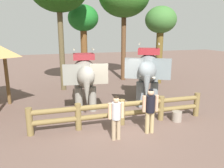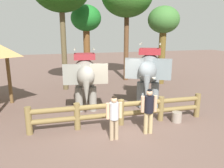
# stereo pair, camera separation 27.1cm
# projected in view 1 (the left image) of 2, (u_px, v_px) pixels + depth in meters

# --- Properties ---
(ground_plane) EXTENTS (60.00, 60.00, 0.00)m
(ground_plane) POSITION_uv_depth(u_px,v_px,m) (121.00, 124.00, 9.01)
(ground_plane) COLOR brown
(log_fence) EXTENTS (7.24, 0.49, 1.05)m
(log_fence) POSITION_uv_depth(u_px,v_px,m) (122.00, 110.00, 8.79)
(log_fence) COLOR brown
(log_fence) RESTS_ON ground
(elephant_near_left) EXTENTS (1.93, 3.43, 2.90)m
(elephant_near_left) POSITION_uv_depth(u_px,v_px,m) (84.00, 75.00, 10.58)
(elephant_near_left) COLOR gray
(elephant_near_left) RESTS_ON ground
(elephant_center) EXTENTS (2.93, 3.63, 3.12)m
(elephant_center) POSITION_uv_depth(u_px,v_px,m) (148.00, 70.00, 11.22)
(elephant_center) COLOR slate
(elephant_center) RESTS_ON ground
(tourist_woman_in_black) EXTENTS (0.60, 0.37, 1.71)m
(tourist_woman_in_black) POSITION_uv_depth(u_px,v_px,m) (150.00, 108.00, 7.96)
(tourist_woman_in_black) COLOR tan
(tourist_woman_in_black) RESTS_ON ground
(tourist_man_in_blue) EXTENTS (0.57, 0.33, 1.60)m
(tourist_man_in_blue) POSITION_uv_depth(u_px,v_px,m) (116.00, 115.00, 7.47)
(tourist_man_in_blue) COLOR #9B8466
(tourist_man_in_blue) RESTS_ON ground
(tree_far_left) EXTENTS (2.18, 2.18, 5.55)m
(tree_far_left) POSITION_uv_depth(u_px,v_px,m) (83.00, 22.00, 15.69)
(tree_far_left) COLOR brown
(tree_far_left) RESTS_ON ground
(tree_deep_back) EXTENTS (2.15, 2.15, 5.38)m
(tree_deep_back) POSITION_uv_depth(u_px,v_px,m) (161.00, 23.00, 15.11)
(tree_deep_back) COLOR brown
(tree_deep_back) RESTS_ON ground
(feed_bucket) EXTENTS (0.41, 0.41, 0.42)m
(feed_bucket) POSITION_uv_depth(u_px,v_px,m) (177.00, 116.00, 9.22)
(feed_bucket) COLOR gray
(feed_bucket) RESTS_ON ground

